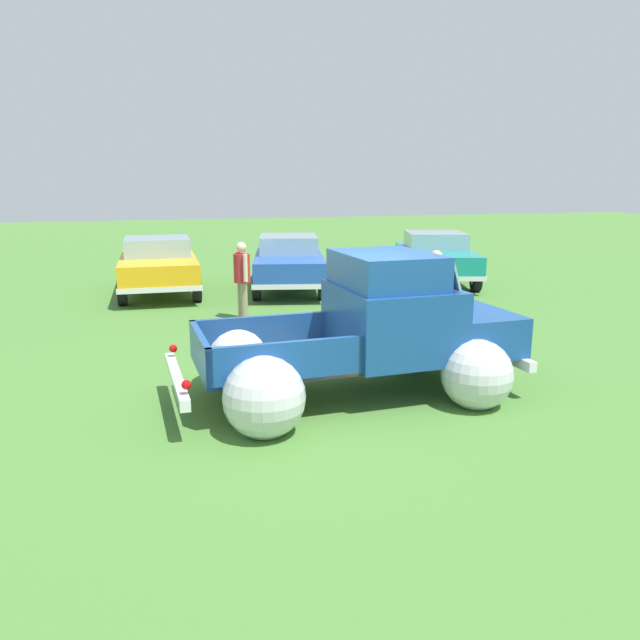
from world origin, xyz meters
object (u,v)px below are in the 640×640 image
show_car_1 (289,261)px  spectator_0 (242,276)px  show_car_0 (158,263)px  show_car_2 (435,256)px  spectator_1 (435,290)px  vintage_pickup_truck (373,339)px

show_car_1 → spectator_0: size_ratio=2.87×
show_car_0 → show_car_2: 7.59m
show_car_0 → show_car_2: (7.58, -0.52, -0.00)m
show_car_0 → spectator_0: 3.92m
spectator_1 → spectator_0: bearing=-47.1°
vintage_pickup_truck → spectator_0: vintage_pickup_truck is taller
show_car_1 → spectator_0: (-1.78, -3.20, 0.14)m
show_car_0 → show_car_1: size_ratio=0.90×
show_car_2 → vintage_pickup_truck: bearing=-14.7°
vintage_pickup_truck → show_car_1: vintage_pickup_truck is taller
show_car_2 → spectator_0: (-6.02, -3.08, 0.14)m
spectator_0 → vintage_pickup_truck: bearing=90.9°
show_car_2 → spectator_0: size_ratio=2.80×
show_car_0 → show_car_2: size_ratio=0.92×
show_car_1 → spectator_0: spectator_0 is taller
show_car_2 → spectator_1: spectator_1 is taller
show_car_1 → vintage_pickup_truck: bearing=7.2°
show_car_0 → spectator_0: bearing=25.0°
vintage_pickup_truck → spectator_1: bearing=45.8°
show_car_2 → spectator_0: spectator_0 is taller
show_car_0 → spectator_0: (1.55, -3.60, 0.14)m
show_car_0 → spectator_0: spectator_0 is taller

